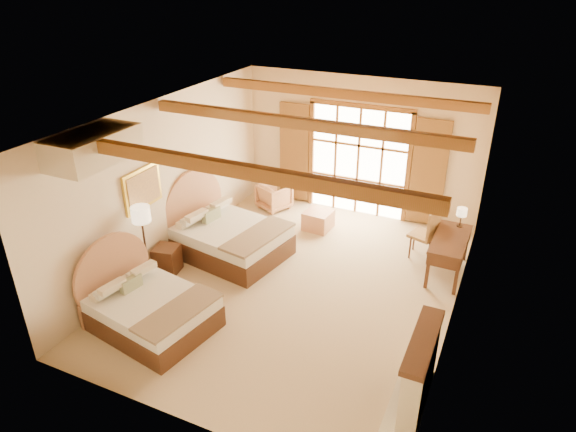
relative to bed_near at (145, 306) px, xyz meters
The scene contains 19 objects.
floor 2.79m from the bed_near, 49.88° to the left, with size 7.00×7.00×0.00m, color tan.
wall_back 6.01m from the bed_near, 72.41° to the left, with size 5.50×5.50×0.00m, color beige.
wall_left 2.63m from the bed_near, 114.70° to the left, with size 7.00×7.00×0.00m, color beige.
wall_right 5.14m from the bed_near, 24.99° to the left, with size 7.00×7.00×0.00m, color beige.
ceiling 3.95m from the bed_near, 49.88° to the left, with size 7.00×7.00×0.00m, color #B4803C.
ceiling_beams 3.86m from the bed_near, 49.88° to the left, with size 5.39×4.60×0.18m, color brown, non-canonical shape.
french_doors 5.89m from the bed_near, 72.23° to the left, with size 3.95×0.08×2.60m.
fireplace 4.38m from the bed_near, ahead, with size 0.46×1.40×1.16m.
painting 2.14m from the bed_near, 124.18° to the left, with size 0.06×0.95×0.75m.
canopy_valance 2.65m from the bed_near, 169.86° to the left, with size 0.70×1.40×0.45m, color beige.
bed_near is the anchor object (origin of this frame).
bed_far 2.56m from the bed_near, 91.08° to the left, with size 2.38×1.95×1.40m.
nightstand 1.63m from the bed_near, 114.45° to the left, with size 0.44×0.44×0.53m, color #4D2A19.
floor_lamp 1.56m from the bed_near, 125.93° to the left, with size 0.33×0.33×1.58m.
armchair 4.90m from the bed_near, 90.65° to the left, with size 0.67×0.69×0.63m, color tan.
ottoman 4.55m from the bed_near, 73.45° to the left, with size 0.57×0.57×0.42m, color #BC7D4F.
desk 5.59m from the bed_near, 41.05° to the left, with size 0.62×1.43×0.77m.
desk_chair 5.51m from the bed_near, 48.37° to the left, with size 0.60×0.59×1.07m.
desk_lamp 6.06m from the bed_near, 44.57° to the left, with size 0.19×0.19×0.39m.
Camera 1 is at (3.18, -7.31, 5.39)m, focal length 32.00 mm.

